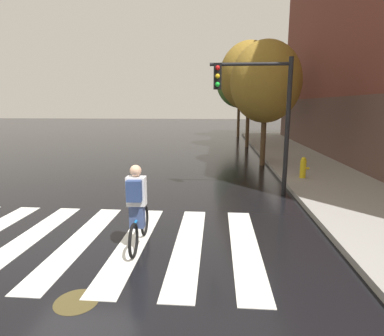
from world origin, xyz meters
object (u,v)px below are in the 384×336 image
(street_tree_mid, at_px, (249,76))
(manhole_cover, at_px, (76,302))
(traffic_light_near, at_px, (261,103))
(fire_hydrant, at_px, (303,168))
(street_tree_near, at_px, (266,82))
(street_tree_far, at_px, (240,80))
(cyclist, at_px, (137,207))

(street_tree_mid, bearing_deg, manhole_cover, -102.96)
(traffic_light_near, distance_m, street_tree_mid, 11.79)
(manhole_cover, height_order, fire_hydrant, fire_hydrant)
(manhole_cover, relative_size, traffic_light_near, 0.15)
(street_tree_near, bearing_deg, fire_hydrant, -72.02)
(manhole_cover, bearing_deg, traffic_light_near, 60.88)
(traffic_light_near, distance_m, street_tree_near, 5.15)
(street_tree_mid, relative_size, street_tree_far, 0.94)
(traffic_light_near, bearing_deg, street_tree_far, 88.20)
(manhole_cover, xyz_separation_m, street_tree_mid, (4.05, 17.60, 4.64))
(manhole_cover, height_order, street_tree_far, street_tree_far)
(street_tree_mid, bearing_deg, cyclist, -102.79)
(manhole_cover, height_order, street_tree_mid, street_tree_mid)
(traffic_light_near, relative_size, street_tree_mid, 0.61)
(traffic_light_near, relative_size, street_tree_far, 0.58)
(manhole_cover, relative_size, street_tree_far, 0.09)
(manhole_cover, relative_size, street_tree_mid, 0.09)
(cyclist, bearing_deg, manhole_cover, -104.46)
(cyclist, distance_m, fire_hydrant, 7.60)
(cyclist, bearing_deg, street_tree_near, 68.00)
(traffic_light_near, xyz_separation_m, street_tree_near, (0.84, 4.99, 0.95))
(street_tree_near, relative_size, street_tree_far, 0.78)
(street_tree_mid, bearing_deg, fire_hydrant, -83.33)
(traffic_light_near, relative_size, fire_hydrant, 5.38)
(fire_hydrant, height_order, street_tree_near, street_tree_near)
(cyclist, xyz_separation_m, traffic_light_near, (2.85, 4.14, 2.02))
(street_tree_far, bearing_deg, manhole_cover, -98.97)
(fire_hydrant, bearing_deg, cyclist, -128.54)
(manhole_cover, bearing_deg, street_tree_mid, 77.04)
(traffic_light_near, height_order, street_tree_mid, street_tree_mid)
(traffic_light_near, bearing_deg, fire_hydrant, 43.70)
(traffic_light_near, distance_m, fire_hydrant, 3.49)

